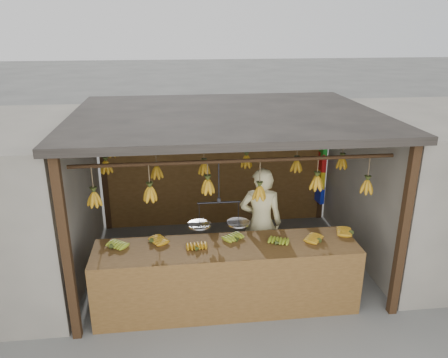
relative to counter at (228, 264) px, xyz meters
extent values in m
plane|color=#5B5B57|center=(0.13, 1.23, -0.70)|extent=(80.00, 80.00, 0.00)
cube|color=black|center=(-1.87, -0.27, 0.45)|extent=(0.10, 0.10, 2.30)
cube|color=black|center=(2.13, -0.27, 0.45)|extent=(0.10, 0.10, 2.30)
cube|color=black|center=(-1.87, 2.73, 0.45)|extent=(0.10, 0.10, 2.30)
cube|color=black|center=(2.13, 2.73, 0.45)|extent=(0.10, 0.10, 2.30)
cube|color=black|center=(0.13, 1.23, 1.65)|extent=(4.30, 3.30, 0.10)
cylinder|color=black|center=(0.13, 0.23, 1.30)|extent=(4.00, 0.05, 0.05)
cylinder|color=black|center=(0.13, 1.23, 1.30)|extent=(4.00, 0.05, 0.05)
cylinder|color=black|center=(0.13, 2.23, 1.30)|extent=(4.00, 0.05, 0.05)
cube|color=brown|center=(0.13, 2.73, 0.20)|extent=(4.00, 0.06, 1.80)
cube|color=brown|center=(-0.01, 0.13, 0.16)|extent=(3.39, 0.75, 0.08)
cube|color=brown|center=(-0.01, -0.25, -0.25)|extent=(3.39, 0.04, 0.90)
cube|color=black|center=(-1.60, -0.20, -0.29)|extent=(0.07, 0.07, 0.82)
cube|color=black|center=(1.59, -0.20, -0.29)|extent=(0.07, 0.07, 0.82)
cube|color=black|center=(-1.60, 0.45, -0.29)|extent=(0.07, 0.07, 0.82)
cube|color=black|center=(1.59, 0.45, -0.29)|extent=(0.07, 0.07, 0.82)
ellipsoid|color=#92A523|center=(-1.44, 0.19, 0.23)|extent=(0.29, 0.30, 0.06)
ellipsoid|color=#AD7612|center=(-0.95, 0.28, 0.23)|extent=(0.30, 0.28, 0.06)
ellipsoid|color=#AD7612|center=(-0.39, 0.02, 0.23)|extent=(0.20, 0.25, 0.06)
ellipsoid|color=#92A523|center=(0.15, 0.22, 0.23)|extent=(0.28, 0.30, 0.06)
ellipsoid|color=#92A523|center=(0.64, 0.05, 0.23)|extent=(0.26, 0.29, 0.06)
ellipsoid|color=#AD7612|center=(1.21, 0.08, 0.23)|extent=(0.30, 0.29, 0.06)
ellipsoid|color=#AD7612|center=(1.70, 0.24, 0.23)|extent=(0.29, 0.25, 0.06)
ellipsoid|color=#AD7612|center=(-1.60, 0.19, 0.89)|extent=(0.16, 0.16, 0.28)
ellipsoid|color=#AD7612|center=(-0.93, 0.18, 0.93)|extent=(0.16, 0.16, 0.28)
ellipsoid|color=#AD7612|center=(-0.23, 0.26, 0.96)|extent=(0.16, 0.16, 0.28)
ellipsoid|color=#AD7612|center=(0.42, 0.24, 0.86)|extent=(0.16, 0.16, 0.28)
ellipsoid|color=#AD7612|center=(1.17, 0.26, 0.95)|extent=(0.16, 0.16, 0.28)
ellipsoid|color=#AD7612|center=(1.83, 0.21, 0.89)|extent=(0.16, 0.16, 0.28)
ellipsoid|color=#AD7612|center=(-1.59, 1.23, 0.96)|extent=(0.16, 0.16, 0.28)
ellipsoid|color=#AD7612|center=(-0.88, 1.19, 0.86)|extent=(0.16, 0.16, 0.28)
ellipsoid|color=#AD7612|center=(-0.20, 1.27, 0.87)|extent=(0.16, 0.16, 0.28)
ellipsoid|color=#AD7612|center=(0.43, 1.27, 0.95)|extent=(0.16, 0.16, 0.28)
ellipsoid|color=#AD7612|center=(1.17, 1.19, 0.88)|extent=(0.16, 0.16, 0.28)
ellipsoid|color=#AD7612|center=(1.87, 1.19, 0.90)|extent=(0.16, 0.16, 0.28)
ellipsoid|color=#AD7612|center=(-1.62, 2.23, 0.90)|extent=(0.16, 0.16, 0.28)
ellipsoid|color=#AD7612|center=(-0.91, 2.26, 0.92)|extent=(0.16, 0.16, 0.28)
ellipsoid|color=#92A523|center=(-0.19, 2.26, 0.92)|extent=(0.16, 0.16, 0.28)
ellipsoid|color=#92A523|center=(0.46, 2.26, 0.91)|extent=(0.16, 0.16, 0.28)
ellipsoid|color=#AD7612|center=(1.19, 2.27, 0.97)|extent=(0.16, 0.16, 0.28)
ellipsoid|color=#92A523|center=(1.86, 2.24, 0.92)|extent=(0.16, 0.16, 0.28)
cylinder|color=black|center=(-0.09, 0.23, 1.03)|extent=(0.02, 0.02, 0.54)
cylinder|color=black|center=(-0.09, 0.23, 0.76)|extent=(0.54, 0.03, 0.02)
cylinder|color=silver|center=(-0.34, 0.23, 0.46)|extent=(0.29, 0.29, 0.02)
cylinder|color=silver|center=(0.16, 0.22, 0.46)|extent=(0.29, 0.29, 0.02)
imported|color=beige|center=(0.58, 0.85, 0.14)|extent=(0.68, 0.52, 1.68)
cube|color=#199926|center=(2.07, 2.58, 0.76)|extent=(0.08, 0.26, 0.34)
cube|color=red|center=(2.07, 2.58, 0.48)|extent=(0.08, 0.26, 0.34)
cube|color=yellow|center=(2.07, 2.58, 0.14)|extent=(0.08, 0.26, 0.34)
cube|color=#1426BF|center=(2.07, 2.58, -0.15)|extent=(0.08, 0.26, 0.34)
camera|label=1|loc=(-0.63, -4.79, 2.89)|focal=35.00mm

